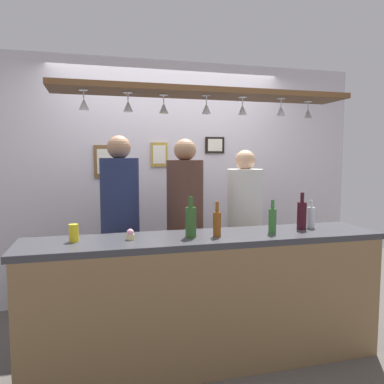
# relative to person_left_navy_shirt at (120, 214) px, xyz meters

# --- Properties ---
(ground_plane) EXTENTS (8.00, 8.00, 0.00)m
(ground_plane) POSITION_rel_person_left_navy_shirt_xyz_m (0.59, -0.35, -1.06)
(ground_plane) COLOR #4C4742
(back_wall) EXTENTS (4.40, 0.06, 2.60)m
(back_wall) POSITION_rel_person_left_navy_shirt_xyz_m (0.59, 0.75, 0.24)
(back_wall) COLOR silver
(back_wall) RESTS_ON ground_plane
(bar_counter) EXTENTS (2.70, 0.55, 0.98)m
(bar_counter) POSITION_rel_person_left_navy_shirt_xyz_m (0.59, -0.85, -0.40)
(bar_counter) COLOR #38383D
(bar_counter) RESTS_ON ground_plane
(overhead_glass_rack) EXTENTS (2.20, 0.36, 0.04)m
(overhead_glass_rack) POSITION_rel_person_left_navy_shirt_xyz_m (0.59, -0.65, 0.97)
(overhead_glass_rack) COLOR brown
(hanging_wineglass_far_left) EXTENTS (0.07, 0.07, 0.13)m
(hanging_wineglass_far_left) POSITION_rel_person_left_navy_shirt_xyz_m (-0.27, -0.69, 0.86)
(hanging_wineglass_far_left) COLOR silver
(hanging_wineglass_far_left) RESTS_ON overhead_glass_rack
(hanging_wineglass_left) EXTENTS (0.07, 0.07, 0.13)m
(hanging_wineglass_left) POSITION_rel_person_left_navy_shirt_xyz_m (0.02, -0.67, 0.86)
(hanging_wineglass_left) COLOR silver
(hanging_wineglass_left) RESTS_ON overhead_glass_rack
(hanging_wineglass_center_left) EXTENTS (0.07, 0.07, 0.13)m
(hanging_wineglass_center_left) POSITION_rel_person_left_navy_shirt_xyz_m (0.28, -0.63, 0.86)
(hanging_wineglass_center_left) COLOR silver
(hanging_wineglass_center_left) RESTS_ON overhead_glass_rack
(hanging_wineglass_center) EXTENTS (0.07, 0.07, 0.13)m
(hanging_wineglass_center) POSITION_rel_person_left_navy_shirt_xyz_m (0.59, -0.69, 0.86)
(hanging_wineglass_center) COLOR silver
(hanging_wineglass_center) RESTS_ON overhead_glass_rack
(hanging_wineglass_center_right) EXTENTS (0.07, 0.07, 0.13)m
(hanging_wineglass_center_right) POSITION_rel_person_left_navy_shirt_xyz_m (0.87, -0.68, 0.86)
(hanging_wineglass_center_right) COLOR silver
(hanging_wineglass_center_right) RESTS_ON overhead_glass_rack
(hanging_wineglass_right) EXTENTS (0.07, 0.07, 0.13)m
(hanging_wineglass_right) POSITION_rel_person_left_navy_shirt_xyz_m (1.18, -0.70, 0.86)
(hanging_wineglass_right) COLOR silver
(hanging_wineglass_right) RESTS_ON overhead_glass_rack
(hanging_wineglass_far_right) EXTENTS (0.07, 0.07, 0.13)m
(hanging_wineglass_far_right) POSITION_rel_person_left_navy_shirt_xyz_m (1.47, -0.61, 0.86)
(hanging_wineglass_far_right) COLOR silver
(hanging_wineglass_far_right) RESTS_ON overhead_glass_rack
(person_left_navy_shirt) EXTENTS (0.34, 0.34, 1.75)m
(person_left_navy_shirt) POSITION_rel_person_left_navy_shirt_xyz_m (0.00, 0.00, 0.00)
(person_left_navy_shirt) COLOR #2D334C
(person_left_navy_shirt) RESTS_ON ground_plane
(person_middle_brown_shirt) EXTENTS (0.34, 0.34, 1.73)m
(person_middle_brown_shirt) POSITION_rel_person_left_navy_shirt_xyz_m (0.59, 0.00, -0.01)
(person_middle_brown_shirt) COLOR #2D334C
(person_middle_brown_shirt) RESTS_ON ground_plane
(person_right_white_patterned_shirt) EXTENTS (0.34, 0.34, 1.63)m
(person_right_white_patterned_shirt) POSITION_rel_person_left_navy_shirt_xyz_m (1.18, 0.00, -0.08)
(person_right_white_patterned_shirt) COLOR #2D334C
(person_right_white_patterned_shirt) RESTS_ON ground_plane
(bottle_champagne_green) EXTENTS (0.08, 0.08, 0.30)m
(bottle_champagne_green) POSITION_rel_person_left_navy_shirt_xyz_m (0.46, -0.72, 0.04)
(bottle_champagne_green) COLOR #2D5623
(bottle_champagne_green) RESTS_ON bar_counter
(bottle_soda_clear) EXTENTS (0.06, 0.06, 0.23)m
(bottle_soda_clear) POSITION_rel_person_left_navy_shirt_xyz_m (1.52, -0.62, 0.01)
(bottle_soda_clear) COLOR silver
(bottle_soda_clear) RESTS_ON bar_counter
(bottle_wine_dark_red) EXTENTS (0.08, 0.08, 0.30)m
(bottle_wine_dark_red) POSITION_rel_person_left_navy_shirt_xyz_m (1.40, -0.66, 0.04)
(bottle_wine_dark_red) COLOR #380F19
(bottle_wine_dark_red) RESTS_ON bar_counter
(bottle_beer_green_import) EXTENTS (0.06, 0.06, 0.26)m
(bottle_beer_green_import) POSITION_rel_person_left_navy_shirt_xyz_m (1.10, -0.75, 0.02)
(bottle_beer_green_import) COLOR #336B2D
(bottle_beer_green_import) RESTS_ON bar_counter
(bottle_beer_amber_tall) EXTENTS (0.06, 0.06, 0.26)m
(bottle_beer_amber_tall) POSITION_rel_person_left_navy_shirt_xyz_m (0.65, -0.75, 0.02)
(bottle_beer_amber_tall) COLOR brown
(bottle_beer_amber_tall) RESTS_ON bar_counter
(drink_can) EXTENTS (0.07, 0.07, 0.12)m
(drink_can) POSITION_rel_person_left_navy_shirt_xyz_m (-0.36, -0.66, -0.02)
(drink_can) COLOR yellow
(drink_can) RESTS_ON bar_counter
(cupcake) EXTENTS (0.06, 0.06, 0.08)m
(cupcake) POSITION_rel_person_left_navy_shirt_xyz_m (0.02, -0.70, -0.04)
(cupcake) COLOR beige
(cupcake) RESTS_ON bar_counter
(picture_frame_upper_small) EXTENTS (0.22, 0.02, 0.18)m
(picture_frame_upper_small) POSITION_rel_person_left_navy_shirt_xyz_m (1.11, 0.70, 0.64)
(picture_frame_upper_small) COLOR black
(picture_frame_upper_small) RESTS_ON back_wall
(picture_frame_crest) EXTENTS (0.18, 0.02, 0.26)m
(picture_frame_crest) POSITION_rel_person_left_navy_shirt_xyz_m (0.48, 0.70, 0.53)
(picture_frame_crest) COLOR #B29338
(picture_frame_crest) RESTS_ON back_wall
(picture_frame_caricature) EXTENTS (0.26, 0.02, 0.34)m
(picture_frame_caricature) POSITION_rel_person_left_navy_shirt_xyz_m (-0.08, 0.70, 0.46)
(picture_frame_caricature) COLOR brown
(picture_frame_caricature) RESTS_ON back_wall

